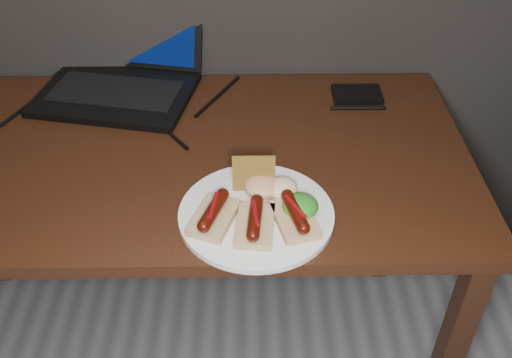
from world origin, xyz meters
The scene contains 12 objects.
desk centered at (0.00, 1.38, 0.66)m, with size 1.40×0.70×0.75m.
laptop centered at (-0.13, 1.68, 0.80)m, with size 0.44×0.43×0.25m.
hard_drive centered at (0.48, 1.61, 0.76)m, with size 0.12×0.08×0.02m, color black.
desk_cables centered at (0.03, 1.54, 0.75)m, with size 0.96×0.33×0.01m.
plate centered at (0.22, 1.16, 0.76)m, with size 0.31×0.31×0.01m, color white.
bread_sausage_left centered at (0.13, 1.14, 0.78)m, with size 0.10×0.13×0.04m.
bread_sausage_center centered at (0.21, 1.11, 0.78)m, with size 0.08×0.12×0.04m.
bread_sausage_right centered at (0.29, 1.13, 0.78)m, with size 0.10×0.13×0.04m.
crispbread centered at (0.21, 1.23, 0.80)m, with size 0.09×0.01×0.09m, color #AF8530.
salad_greens centered at (0.30, 1.15, 0.78)m, with size 0.07×0.07×0.04m, color #1F6213.
salsa_mound centered at (0.23, 1.21, 0.78)m, with size 0.07×0.07×0.04m, color #A92E10.
coleslaw_mound centered at (0.27, 1.21, 0.78)m, with size 0.06×0.06×0.04m, color white.
Camera 1 is at (0.20, 0.34, 1.51)m, focal length 40.00 mm.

